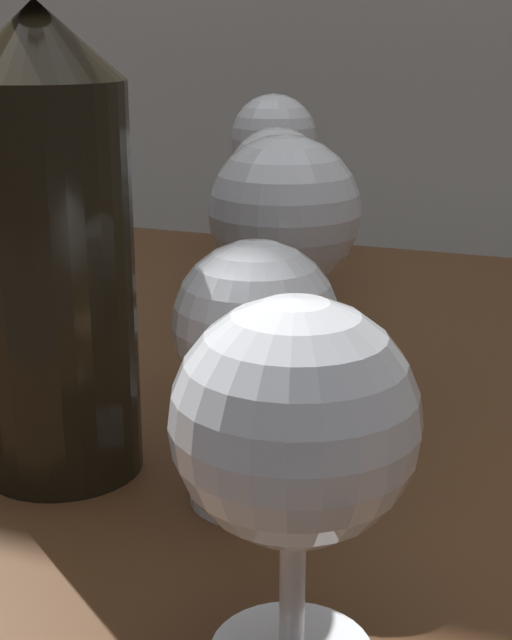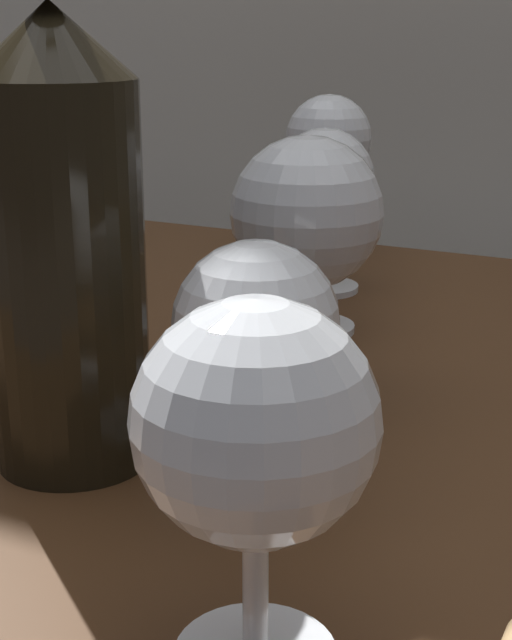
{
  "view_description": "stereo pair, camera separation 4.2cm",
  "coord_description": "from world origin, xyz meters",
  "px_view_note": "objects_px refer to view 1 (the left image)",
  "views": [
    {
      "loc": [
        0.07,
        -0.52,
        0.96
      ],
      "look_at": [
        -0.07,
        -0.15,
        0.83
      ],
      "focal_mm": 52.46,
      "sensor_mm": 36.0,
      "label": 1
    },
    {
      "loc": [
        0.11,
        -0.51,
        0.96
      ],
      "look_at": [
        -0.07,
        -0.15,
        0.83
      ],
      "focal_mm": 52.46,
      "sensor_mm": 36.0,
      "label": 2
    }
  ],
  "objects_px": {
    "wine_glass_pinot": "(277,182)",
    "wine_glass_chardonnay": "(274,140)",
    "wine_glass_amber": "(256,331)",
    "wine_glass_cabernet": "(295,430)",
    "wine_glass_empty": "(275,213)",
    "wine_glass_port": "(284,219)",
    "wine_bottle": "(50,238)"
  },
  "relations": [
    {
      "from": "wine_glass_cabernet",
      "to": "wine_glass_port",
      "type": "distance_m",
      "value": 0.24
    },
    {
      "from": "wine_glass_pinot",
      "to": "wine_glass_amber",
      "type": "bearing_deg",
      "value": -72.26
    },
    {
      "from": "wine_glass_pinot",
      "to": "wine_bottle",
      "type": "relative_size",
      "value": 0.45
    },
    {
      "from": "wine_glass_empty",
      "to": "wine_glass_pinot",
      "type": "bearing_deg",
      "value": 108.35
    },
    {
      "from": "wine_glass_chardonnay",
      "to": "wine_bottle",
      "type": "distance_m",
      "value": 0.47
    },
    {
      "from": "wine_glass_cabernet",
      "to": "wine_glass_amber",
      "type": "distance_m",
      "value": 0.12
    },
    {
      "from": "wine_glass_amber",
      "to": "wine_glass_port",
      "type": "distance_m",
      "value": 0.12
    },
    {
      "from": "wine_glass_amber",
      "to": "wine_glass_cabernet",
      "type": "bearing_deg",
      "value": -63.63
    },
    {
      "from": "wine_glass_empty",
      "to": "wine_glass_port",
      "type": "bearing_deg",
      "value": -68.49
    },
    {
      "from": "wine_glass_port",
      "to": "wine_bottle",
      "type": "bearing_deg",
      "value": -122.1
    },
    {
      "from": "wine_glass_cabernet",
      "to": "wine_glass_empty",
      "type": "xyz_separation_m",
      "value": [
        -0.13,
        0.35,
        -0.0
      ]
    },
    {
      "from": "wine_glass_port",
      "to": "wine_glass_empty",
      "type": "xyz_separation_m",
      "value": [
        -0.05,
        0.13,
        -0.02
      ]
    },
    {
      "from": "wine_glass_port",
      "to": "wine_glass_empty",
      "type": "bearing_deg",
      "value": 111.51
    },
    {
      "from": "wine_glass_empty",
      "to": "wine_glass_cabernet",
      "type": "bearing_deg",
      "value": -69.67
    },
    {
      "from": "wine_glass_pinot",
      "to": "wine_glass_empty",
      "type": "bearing_deg",
      "value": -71.65
    },
    {
      "from": "wine_glass_amber",
      "to": "wine_bottle",
      "type": "height_order",
      "value": "wine_bottle"
    },
    {
      "from": "wine_glass_pinot",
      "to": "wine_glass_chardonnay",
      "type": "bearing_deg",
      "value": 110.8
    },
    {
      "from": "wine_glass_port",
      "to": "wine_glass_empty",
      "type": "distance_m",
      "value": 0.14
    },
    {
      "from": "wine_glass_empty",
      "to": "wine_bottle",
      "type": "distance_m",
      "value": 0.25
    },
    {
      "from": "wine_glass_cabernet",
      "to": "wine_glass_amber",
      "type": "bearing_deg",
      "value": 116.37
    },
    {
      "from": "wine_glass_cabernet",
      "to": "wine_bottle",
      "type": "distance_m",
      "value": 0.19
    },
    {
      "from": "wine_glass_cabernet",
      "to": "wine_glass_chardonnay",
      "type": "relative_size",
      "value": 0.87
    },
    {
      "from": "wine_glass_empty",
      "to": "wine_glass_chardonnay",
      "type": "height_order",
      "value": "wine_glass_chardonnay"
    },
    {
      "from": "wine_glass_cabernet",
      "to": "wine_glass_port",
      "type": "bearing_deg",
      "value": 109.65
    },
    {
      "from": "wine_glass_chardonnay",
      "to": "wine_bottle",
      "type": "relative_size",
      "value": 0.51
    },
    {
      "from": "wine_glass_empty",
      "to": "wine_glass_amber",
      "type": "bearing_deg",
      "value": -72.53
    },
    {
      "from": "wine_glass_chardonnay",
      "to": "wine_glass_empty",
      "type": "bearing_deg",
      "value": -70.34
    },
    {
      "from": "wine_glass_pinot",
      "to": "wine_bottle",
      "type": "distance_m",
      "value": 0.35
    },
    {
      "from": "wine_glass_port",
      "to": "wine_bottle",
      "type": "height_order",
      "value": "wine_bottle"
    },
    {
      "from": "wine_glass_pinot",
      "to": "wine_glass_chardonnay",
      "type": "relative_size",
      "value": 0.88
    },
    {
      "from": "wine_glass_empty",
      "to": "wine_bottle",
      "type": "relative_size",
      "value": 0.43
    },
    {
      "from": "wine_glass_port",
      "to": "wine_glass_empty",
      "type": "relative_size",
      "value": 1.21
    }
  ]
}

